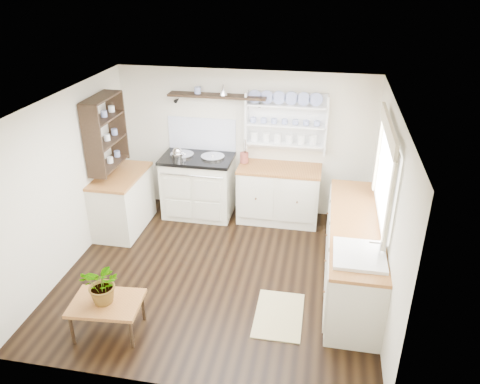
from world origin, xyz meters
name	(u,v)px	position (x,y,z in m)	size (l,w,h in m)	color
floor	(219,273)	(0.00, 0.00, 0.00)	(4.00, 3.80, 0.01)	black
wall_back	(245,143)	(0.00, 1.90, 1.15)	(4.00, 0.02, 2.30)	silver
wall_right	(386,210)	(2.00, 0.00, 1.15)	(0.02, 3.80, 2.30)	silver
wall_left	(67,183)	(-2.00, 0.00, 1.15)	(0.02, 3.80, 2.30)	silver
ceiling	(215,104)	(0.00, 0.00, 2.30)	(4.00, 3.80, 0.01)	white
window	(385,172)	(1.95, 0.15, 1.56)	(0.08, 1.55, 1.22)	white
aga_cooker	(199,185)	(-0.69, 1.57, 0.51)	(1.12, 0.77, 1.03)	beige
back_cabinets	(279,193)	(0.60, 1.60, 0.46)	(1.27, 0.63, 0.90)	beige
right_cabinets	(353,253)	(1.70, 0.10, 0.46)	(0.62, 2.43, 0.90)	beige
belfast_sink	(358,264)	(1.70, -0.65, 0.80)	(0.55, 0.60, 0.45)	white
left_cabinets	(123,201)	(-1.70, 0.90, 0.46)	(0.62, 1.13, 0.90)	beige
plate_rack	(286,121)	(0.65, 1.86, 1.56)	(1.20, 0.22, 0.90)	white
high_shelf	(217,96)	(-0.40, 1.78, 1.91)	(1.50, 0.29, 0.16)	black
left_shelving	(105,132)	(-1.84, 0.90, 1.55)	(0.28, 0.80, 1.05)	black
kettle	(178,155)	(-0.97, 1.45, 1.05)	(0.19, 0.19, 0.24)	silver
utensil_crock	(244,158)	(0.03, 1.68, 0.99)	(0.13, 0.13, 0.16)	brown
center_table	(107,305)	(-0.95, -1.29, 0.36)	(0.80, 0.60, 0.41)	brown
potted_plant	(103,284)	(-0.95, -1.29, 0.65)	(0.43, 0.37, 0.47)	#3F7233
floor_rug	(279,315)	(0.88, -0.70, 0.01)	(0.55, 0.85, 0.02)	#908054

